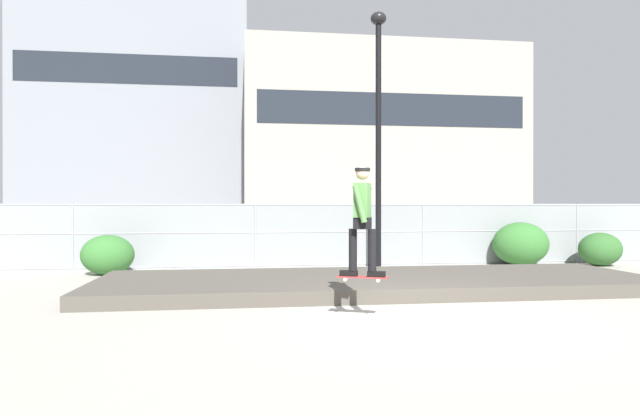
{
  "coord_description": "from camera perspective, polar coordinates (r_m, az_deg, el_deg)",
  "views": [
    {
      "loc": [
        -2.86,
        -8.64,
        1.8
      ],
      "look_at": [
        -1.06,
        4.23,
        1.74
      ],
      "focal_mm": 31.01,
      "sensor_mm": 36.0,
      "label": 1
    }
  ],
  "objects": [
    {
      "name": "skater",
      "position": [
        8.7,
        4.41,
        -0.64
      ],
      "size": [
        0.7,
        0.62,
        1.73
      ],
      "color": "black",
      "rests_on": "skateboard"
    },
    {
      "name": "ground_plane",
      "position": [
        9.27,
        10.36,
        -10.91
      ],
      "size": [
        120.0,
        120.0,
        0.0
      ],
      "primitive_type": "plane",
      "color": "#9E998E"
    },
    {
      "name": "street_lamp",
      "position": [
        15.67,
        6.05,
        9.95
      ],
      "size": [
        0.44,
        0.44,
        7.18
      ],
      "color": "black",
      "rests_on": "ground_plane"
    },
    {
      "name": "parked_car_near",
      "position": [
        19.76,
        -10.25,
        -2.53
      ],
      "size": [
        4.48,
        2.11,
        1.66
      ],
      "color": "silver",
      "rests_on": "ground_plane"
    },
    {
      "name": "office_block",
      "position": [
        50.83,
        5.26,
        6.62
      ],
      "size": [
        22.87,
        15.78,
        14.86
      ],
      "color": "gray",
      "rests_on": "ground_plane"
    },
    {
      "name": "library_building",
      "position": [
        57.68,
        -17.64,
        9.16
      ],
      "size": [
        19.8,
        15.8,
        21.47
      ],
      "color": "slate",
      "rests_on": "ground_plane"
    },
    {
      "name": "skateboard",
      "position": [
        8.77,
        4.41,
        -7.15
      ],
      "size": [
        0.82,
        0.49,
        0.07
      ],
      "color": "#B22D2D"
    },
    {
      "name": "chain_fence",
      "position": [
        16.3,
        2.18,
        -2.78
      ],
      "size": [
        25.14,
        0.06,
        1.85
      ],
      "color": "gray",
      "rests_on": "ground_plane"
    },
    {
      "name": "shrub_right",
      "position": [
        18.44,
        26.95,
        -3.82
      ],
      "size": [
        1.28,
        1.05,
        0.99
      ],
      "color": "#2D5B28",
      "rests_on": "ground_plane"
    },
    {
      "name": "gravel_berm",
      "position": [
        12.05,
        5.91,
        -7.66
      ],
      "size": [
        11.79,
        3.75,
        0.27
      ],
      "primitive_type": "cube",
      "color": "#4C473F",
      "rests_on": "ground_plane"
    },
    {
      "name": "parked_car_mid",
      "position": [
        20.64,
        8.66,
        -2.41
      ],
      "size": [
        4.47,
        2.08,
        1.66
      ],
      "color": "#566B4C",
      "rests_on": "ground_plane"
    },
    {
      "name": "shrub_center",
      "position": [
        17.6,
        20.01,
        -3.5
      ],
      "size": [
        1.68,
        1.37,
        1.29
      ],
      "color": "#336B2D",
      "rests_on": "ground_plane"
    },
    {
      "name": "shrub_left",
      "position": [
        15.33,
        -21.07,
        -4.54
      ],
      "size": [
        1.34,
        1.1,
        1.04
      ],
      "color": "#336B2D",
      "rests_on": "ground_plane"
    }
  ]
}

